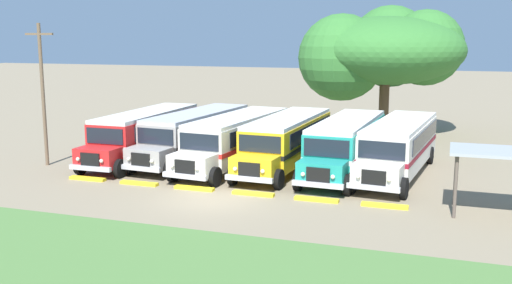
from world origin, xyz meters
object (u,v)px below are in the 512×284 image
at_px(parked_bus_slot_4, 346,143).
at_px(parked_bus_slot_1, 196,133).
at_px(parked_bus_slot_3, 287,139).
at_px(waiting_shelter, 496,156).
at_px(utility_pole, 43,91).
at_px(parked_bus_slot_0, 146,132).
at_px(parked_bus_slot_2, 237,138).
at_px(broad_shade_tree, 383,51).
at_px(parked_bus_slot_5, 399,145).

bearing_deg(parked_bus_slot_4, parked_bus_slot_1, -89.46).
relative_size(parked_bus_slot_3, waiting_shelter, 3.02).
bearing_deg(utility_pole, parked_bus_slot_4, 13.66).
xyz_separation_m(utility_pole, waiting_shelter, (23.61, -1.90, -1.80)).
xyz_separation_m(parked_bus_slot_0, parked_bus_slot_3, (8.69, 0.49, 0.00)).
distance_m(parked_bus_slot_0, waiting_shelter, 19.97).
height_order(parked_bus_slot_2, utility_pole, utility_pole).
distance_m(utility_pole, waiting_shelter, 23.76).
bearing_deg(broad_shade_tree, parked_bus_slot_2, -114.46).
bearing_deg(parked_bus_slot_4, waiting_shelter, 53.02).
bearing_deg(utility_pole, waiting_shelter, -4.61).
distance_m(parked_bus_slot_2, waiting_shelter, 14.42).
bearing_deg(parked_bus_slot_2, waiting_shelter, 73.05).
relative_size(parked_bus_slot_1, utility_pole, 1.37).
bearing_deg(utility_pole, parked_bus_slot_0, 38.73).
relative_size(parked_bus_slot_2, parked_bus_slot_3, 1.01).
bearing_deg(parked_bus_slot_5, parked_bus_slot_2, -79.65).
distance_m(parked_bus_slot_3, waiting_shelter, 12.09).
bearing_deg(utility_pole, parked_bus_slot_5, 12.49).
relative_size(parked_bus_slot_0, parked_bus_slot_5, 0.99).
relative_size(parked_bus_slot_0, broad_shade_tree, 0.90).
relative_size(broad_shade_tree, utility_pole, 1.50).
height_order(parked_bus_slot_1, parked_bus_slot_2, same).
bearing_deg(parked_bus_slot_1, utility_pole, -54.84).
distance_m(parked_bus_slot_5, utility_pole, 19.88).
height_order(parked_bus_slot_5, utility_pole, utility_pole).
distance_m(parked_bus_slot_0, utility_pole, 6.25).
relative_size(parked_bus_slot_1, parked_bus_slot_4, 1.01).
bearing_deg(parked_bus_slot_1, parked_bus_slot_0, -70.40).
xyz_separation_m(parked_bus_slot_0, broad_shade_tree, (12.25, 14.02, 4.63)).
bearing_deg(parked_bus_slot_1, parked_bus_slot_4, 92.73).
xyz_separation_m(parked_bus_slot_4, parked_bus_slot_5, (2.77, 0.26, 0.00)).
height_order(utility_pole, waiting_shelter, utility_pole).
distance_m(parked_bus_slot_0, parked_bus_slot_3, 8.71).
bearing_deg(parked_bus_slot_5, parked_bus_slot_0, -81.59).
xyz_separation_m(parked_bus_slot_4, broad_shade_tree, (0.20, 13.55, 4.63)).
xyz_separation_m(parked_bus_slot_2, parked_bus_slot_4, (6.18, 0.48, 0.00)).
distance_m(parked_bus_slot_0, parked_bus_slot_2, 5.87).
height_order(parked_bus_slot_0, broad_shade_tree, broad_shade_tree).
relative_size(parked_bus_slot_1, parked_bus_slot_3, 1.01).
distance_m(parked_bus_slot_1, utility_pole, 8.94).
height_order(parked_bus_slot_4, broad_shade_tree, broad_shade_tree).
bearing_deg(parked_bus_slot_4, utility_pole, -73.79).
height_order(parked_bus_slot_3, broad_shade_tree, broad_shade_tree).
xyz_separation_m(parked_bus_slot_0, parked_bus_slot_5, (14.82, 0.72, 0.00)).
bearing_deg(parked_bus_slot_3, parked_bus_slot_5, 94.52).
height_order(parked_bus_slot_0, utility_pole, utility_pole).
height_order(parked_bus_slot_4, parked_bus_slot_5, same).
relative_size(parked_bus_slot_1, parked_bus_slot_5, 1.00).
height_order(parked_bus_slot_3, parked_bus_slot_4, same).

